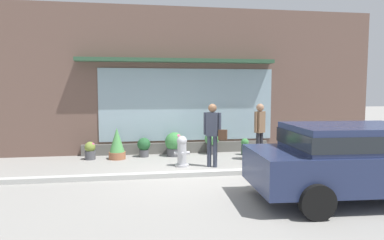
{
  "coord_description": "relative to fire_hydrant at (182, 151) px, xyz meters",
  "views": [
    {
      "loc": [
        -1.39,
        -8.63,
        2.18
      ],
      "look_at": [
        0.21,
        1.2,
        1.28
      ],
      "focal_mm": 32.61,
      "sensor_mm": 36.0,
      "label": 1
    }
  ],
  "objects": [
    {
      "name": "ground_plane",
      "position": [
        0.12,
        -0.94,
        -0.43
      ],
      "size": [
        60.0,
        60.0,
        0.0
      ],
      "primitive_type": "plane",
      "color": "gray"
    },
    {
      "name": "curb_strip",
      "position": [
        0.12,
        -1.14,
        -0.37
      ],
      "size": [
        14.0,
        0.24,
        0.12
      ],
      "primitive_type": "cube",
      "color": "#B2B2AD",
      "rests_on": "ground_plane"
    },
    {
      "name": "storefront",
      "position": [
        0.12,
        2.24,
        1.97
      ],
      "size": [
        14.0,
        0.81,
        4.88
      ],
      "color": "brown",
      "rests_on": "ground_plane"
    },
    {
      "name": "fire_hydrant",
      "position": [
        0.0,
        0.0,
        0.0
      ],
      "size": [
        0.44,
        0.41,
        0.86
      ],
      "color": "#B2B2B7",
      "rests_on": "ground_plane"
    },
    {
      "name": "pedestrian_with_handbag",
      "position": [
        0.84,
        -0.23,
        0.61
      ],
      "size": [
        0.62,
        0.42,
        1.76
      ],
      "rotation": [
        0.0,
        0.0,
        5.81
      ],
      "color": "#333847",
      "rests_on": "ground_plane"
    },
    {
      "name": "pedestrian_passerby",
      "position": [
        2.43,
        0.44,
        0.58
      ],
      "size": [
        0.41,
        0.32,
        1.73
      ],
      "rotation": [
        0.0,
        0.0,
        0.57
      ],
      "color": "#232328",
      "rests_on": "ground_plane"
    },
    {
      "name": "parked_car_navy",
      "position": [
        2.98,
        -3.5,
        0.42
      ],
      "size": [
        4.37,
        2.22,
        1.48
      ],
      "rotation": [
        0.0,
        0.0,
        -0.06
      ],
      "color": "navy",
      "rests_on": "ground_plane"
    },
    {
      "name": "potted_plant_window_right",
      "position": [
        -1.85,
        1.33,
        0.03
      ],
      "size": [
        0.51,
        0.51,
        0.97
      ],
      "color": "#9E6042",
      "rests_on": "ground_plane"
    },
    {
      "name": "potted_plant_window_center",
      "position": [
        -0.04,
        1.54,
        -0.03
      ],
      "size": [
        0.61,
        0.61,
        0.77
      ],
      "color": "#4C4C51",
      "rests_on": "ground_plane"
    },
    {
      "name": "potted_plant_low_front",
      "position": [
        2.27,
        1.36,
        -0.15
      ],
      "size": [
        0.25,
        0.25,
        0.55
      ],
      "color": "#33473D",
      "rests_on": "ground_plane"
    },
    {
      "name": "potted_plant_window_left",
      "position": [
        -2.67,
        1.39,
        -0.15
      ],
      "size": [
        0.33,
        0.33,
        0.55
      ],
      "color": "#4C4C51",
      "rests_on": "ground_plane"
    },
    {
      "name": "potted_plant_near_hydrant",
      "position": [
        1.23,
        1.69,
        -0.01
      ],
      "size": [
        0.48,
        0.48,
        0.75
      ],
      "color": "#4C4C51",
      "rests_on": "ground_plane"
    },
    {
      "name": "potted_plant_doorstep",
      "position": [
        -1.02,
        1.56,
        -0.09
      ],
      "size": [
        0.42,
        0.42,
        0.62
      ],
      "color": "#4C4C51",
      "rests_on": "ground_plane"
    }
  ]
}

